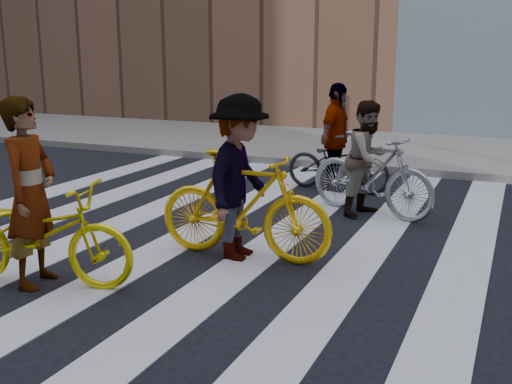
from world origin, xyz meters
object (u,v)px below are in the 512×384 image
Objects in this scene: bike_silver_mid at (371,174)px; rider_right at (240,178)px; bike_yellow_left at (38,234)px; bike_dark_rear at (338,163)px; bike_yellow_right at (244,206)px; rider_left at (31,193)px; rider_rear at (336,138)px; rider_mid at (369,158)px.

rider_right reaches higher than bike_silver_mid.
bike_yellow_left reaches higher than bike_dark_rear.
rider_left is at bearing 131.68° from bike_yellow_right.
bike_yellow_right is at bearing -174.43° from rider_rear.
bike_silver_mid is 4.65m from rider_left.
rider_right is at bearing 179.00° from rider_mid.
bike_yellow_right is at bearing -59.24° from rider_left.
bike_silver_mid is at bearing -22.98° from rider_right.
rider_mid is (0.81, -1.27, 0.34)m from bike_dark_rear.
bike_yellow_right is at bearing -175.21° from bike_dark_rear.
rider_rear is at bearing 54.07° from bike_silver_mid.
rider_rear is at bearing -29.13° from bike_yellow_left.
bike_yellow_right is 3.70m from rider_rear.
rider_left reaches higher than bike_silver_mid.
bike_silver_mid is at bearing -45.01° from rider_left.
rider_right is 3.69m from rider_rear.
bike_silver_mid is 2.56m from bike_yellow_right.
bike_silver_mid reaches higher than bike_dark_rear.
bike_yellow_right is 2.56m from rider_mid.
bike_dark_rear is 0.43m from rider_rear.
rider_right is 1.03× the size of rider_rear.
rider_right reaches higher than rider_mid.
bike_dark_rear is 0.96× the size of rider_left.
bike_silver_mid is 1.05× the size of rider_left.
rider_mid is (-0.05, 0.00, 0.22)m from bike_silver_mid.
bike_dark_rear is (1.53, 5.21, -0.05)m from bike_yellow_left.
rider_rear is (-0.05, 0.00, 0.42)m from bike_dark_rear.
rider_rear reaches higher than bike_silver_mid.
bike_yellow_left is 2.16m from rider_right.
bike_dark_rear is 1.00× the size of rider_rear.
rider_rear reaches higher than bike_dark_rear.
rider_rear is at bearing 52.55° from rider_mid.
rider_right is at bearing -58.32° from rider_left.
bike_yellow_left is at bearing -103.33° from rider_left.
rider_left is (-1.58, -5.21, 0.47)m from bike_dark_rear.
rider_right is at bearing 177.95° from bike_silver_mid.
rider_mid is at bearing -141.20° from rider_rear.
bike_yellow_right is (1.53, 1.53, 0.09)m from bike_yellow_left.
bike_yellow_right is (-0.86, -2.42, 0.02)m from bike_silver_mid.
bike_yellow_left is at bearing 168.97° from rider_rear.
rider_left is at bearing 76.67° from bike_yellow_left.
rider_right reaches higher than bike_dark_rear.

